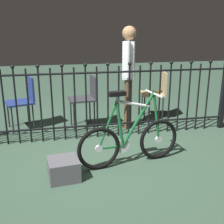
% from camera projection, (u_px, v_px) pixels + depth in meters
% --- Properties ---
extents(ground_plane, '(20.00, 20.00, 0.00)m').
position_uv_depth(ground_plane, '(106.00, 158.00, 3.57)').
color(ground_plane, '#324939').
extents(iron_fence, '(4.30, 0.07, 1.19)m').
position_uv_depth(iron_fence, '(91.00, 100.00, 4.09)').
color(iron_fence, black).
rests_on(iron_fence, ground).
extents(bicycle, '(1.31, 0.40, 0.93)m').
position_uv_depth(bicycle, '(130.00, 139.00, 3.35)').
color(bicycle, black).
rests_on(bicycle, ground).
extents(chair_navy, '(0.52, 0.52, 0.86)m').
position_uv_depth(chair_navy, '(24.00, 98.00, 4.55)').
color(chair_navy, black).
rests_on(chair_navy, ground).
extents(chair_charcoal, '(0.46, 0.45, 0.87)m').
position_uv_depth(chair_charcoal, '(87.00, 96.00, 4.57)').
color(chair_charcoal, black).
rests_on(chair_charcoal, ground).
extents(chair_tan, '(0.49, 0.49, 0.86)m').
position_uv_depth(chair_tan, '(157.00, 90.00, 5.07)').
color(chair_tan, black).
rests_on(chair_tan, ground).
extents(person_visitor, '(0.27, 0.45, 1.65)m').
position_uv_depth(person_visitor, '(129.00, 69.00, 4.46)').
color(person_visitor, '#4C3823').
rests_on(person_visitor, ground).
extents(display_crate, '(0.36, 0.36, 0.23)m').
position_uv_depth(display_crate, '(64.00, 169.00, 3.07)').
color(display_crate, '#4C4C51').
rests_on(display_crate, ground).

